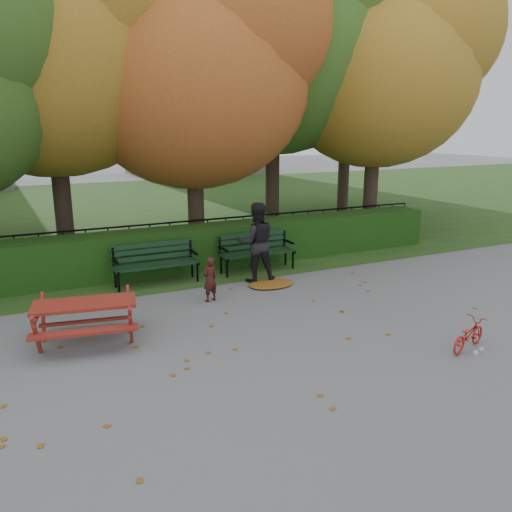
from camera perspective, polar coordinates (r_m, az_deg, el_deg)
name	(u,v)px	position (r m, az deg, el deg)	size (l,w,h in m)	color
ground	(293,335)	(8.29, 4.20, -8.98)	(90.00, 90.00, 0.00)	slate
grass_strip	(123,210)	(21.19, -14.96, 5.14)	(90.00, 90.00, 0.00)	#203C13
building_right	(194,86)	(36.64, -7.08, 18.72)	(9.00, 6.00, 12.00)	#AEA28A
hedge	(200,247)	(12.05, -6.40, 1.02)	(13.00, 0.90, 1.00)	black
iron_fence	(190,239)	(12.78, -7.60, 1.93)	(14.00, 0.04, 1.02)	black
tree_b	(63,34)	(13.55, -21.16, 22.57)	(6.72, 6.40, 8.79)	black
tree_c	(207,64)	(13.46, -5.58, 21.00)	(6.30, 6.00, 8.00)	black
tree_d	(289,32)	(16.03, 3.83, 24.17)	(7.14, 6.80, 9.58)	black
tree_e	(392,64)	(16.20, 15.24, 20.41)	(6.09, 5.80, 8.16)	black
tree_g	(359,70)	(20.46, 11.71, 20.11)	(6.30, 6.00, 8.55)	black
bench_left	(155,260)	(10.94, -11.44, -0.47)	(1.80, 0.57, 0.88)	black
bench_right	(256,249)	(11.73, -0.03, 0.84)	(1.80, 0.57, 0.88)	black
picnic_table	(85,311)	(8.27, -18.96, -5.98)	(1.74, 1.50, 0.75)	maroon
leaf_pile	(271,284)	(10.72, 1.72, -3.20)	(1.01, 0.70, 0.07)	#683211
leaf_scatter	(284,328)	(8.53, 3.19, -8.22)	(9.00, 5.70, 0.01)	#683211
child	(210,279)	(9.70, -5.30, -2.69)	(0.32, 0.21, 0.88)	#381512
adult	(256,242)	(10.79, 0.04, 1.56)	(0.85, 0.66, 1.75)	black
bicycle	(468,335)	(8.34, 23.10, -8.29)	(0.31, 0.89, 0.47)	red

